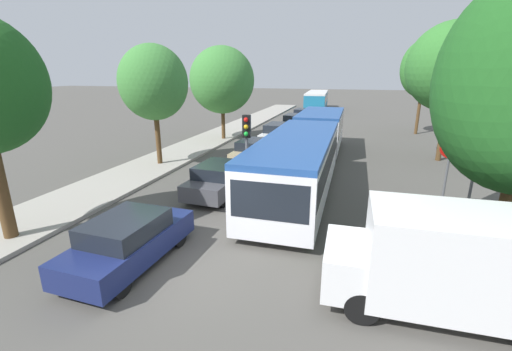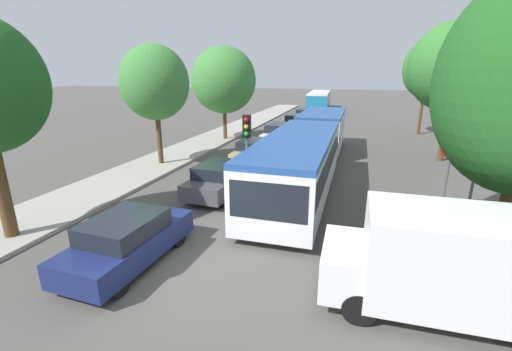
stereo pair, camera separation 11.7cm
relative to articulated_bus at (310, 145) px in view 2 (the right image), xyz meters
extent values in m
plane|color=#4F4C47|center=(-1.55, -10.03, -1.48)|extent=(200.00, 200.00, 0.00)
cube|color=#9E998E|center=(-8.44, 10.20, -1.41)|extent=(3.20, 50.46, 0.14)
cube|color=silver|center=(0.02, -3.72, -0.16)|extent=(2.63, 9.64, 2.08)
cube|color=black|center=(0.02, -3.72, 0.21)|extent=(2.65, 9.26, 0.91)
cube|color=#234C93|center=(0.02, -3.72, 0.98)|extent=(2.63, 9.64, 0.20)
cube|color=silver|center=(-0.03, 5.40, -0.16)|extent=(2.62, 6.60, 2.08)
cube|color=black|center=(-0.03, 5.40, 0.21)|extent=(2.64, 6.34, 0.91)
cube|color=#234C93|center=(-0.03, 5.40, 0.98)|extent=(2.62, 6.60, 0.20)
cylinder|color=black|center=(-0.01, 1.60, -0.16)|extent=(1.92, 1.02, 1.91)
cube|color=black|center=(0.04, -8.50, 0.09)|extent=(2.27, 0.11, 1.11)
cylinder|color=black|center=(1.12, -6.80, -0.97)|extent=(0.31, 1.02, 1.01)
cylinder|color=black|center=(-1.05, -6.81, -0.97)|extent=(0.31, 1.02, 1.01)
cylinder|color=black|center=(1.09, -0.64, -0.97)|extent=(0.31, 1.02, 1.01)
cylinder|color=black|center=(-1.08, -0.65, -0.97)|extent=(0.31, 1.02, 1.01)
cylinder|color=black|center=(1.06, 5.40, -0.97)|extent=(0.31, 1.02, 1.01)
cylinder|color=black|center=(-1.11, 5.39, -0.97)|extent=(0.31, 1.02, 1.01)
cube|color=teal|center=(-3.19, 30.43, -0.22)|extent=(3.16, 11.49, 1.98)
cube|color=black|center=(-3.19, 30.43, 0.14)|extent=(3.14, 10.93, 0.83)
cube|color=silver|center=(-3.19, 30.43, 0.87)|extent=(3.16, 11.49, 0.20)
cylinder|color=black|center=(-4.46, 34.12, -0.98)|extent=(0.35, 1.00, 0.99)
cylinder|color=black|center=(-2.35, 34.24, -0.98)|extent=(0.35, 1.00, 0.99)
cylinder|color=black|center=(-4.06, 26.96, -0.98)|extent=(0.35, 1.00, 0.99)
cylinder|color=black|center=(-1.95, 27.08, -0.98)|extent=(0.35, 1.00, 0.99)
cube|color=navy|center=(-3.40, -10.18, -0.91)|extent=(1.86, 4.05, 0.64)
cube|color=black|center=(-3.40, -10.28, -0.34)|extent=(1.64, 2.15, 0.49)
cylinder|color=black|center=(-4.05, -8.88, -1.17)|extent=(0.24, 0.62, 0.61)
cylinder|color=black|center=(-2.63, -8.94, -1.17)|extent=(0.24, 0.62, 0.61)
cylinder|color=black|center=(-4.16, -11.42, -1.17)|extent=(0.24, 0.62, 0.61)
cylinder|color=black|center=(-2.75, -11.49, -1.17)|extent=(0.24, 0.62, 0.61)
cube|color=#47474C|center=(-3.17, -4.36, -0.91)|extent=(1.85, 4.03, 0.64)
cube|color=black|center=(-3.17, -4.45, -0.35)|extent=(1.63, 2.14, 0.49)
cylinder|color=black|center=(-3.82, -3.06, -1.18)|extent=(0.23, 0.61, 0.60)
cylinder|color=black|center=(-2.41, -3.12, -1.18)|extent=(0.23, 0.61, 0.60)
cylinder|color=black|center=(-3.93, -5.59, -1.18)|extent=(0.23, 0.61, 0.60)
cylinder|color=black|center=(-2.52, -5.65, -1.18)|extent=(0.23, 0.61, 0.60)
cube|color=tan|center=(-3.27, 1.08, -0.92)|extent=(1.82, 3.96, 0.63)
cube|color=black|center=(-3.27, 0.99, -0.36)|extent=(1.61, 2.10, 0.48)
cylinder|color=black|center=(-3.91, 2.36, -1.18)|extent=(0.23, 0.60, 0.59)
cylinder|color=black|center=(-2.52, 2.30, -1.18)|extent=(0.23, 0.60, 0.59)
cylinder|color=black|center=(-4.02, -0.13, -1.18)|extent=(0.23, 0.60, 0.59)
cylinder|color=black|center=(-2.63, -0.19, -1.18)|extent=(0.23, 0.60, 0.59)
cube|color=white|center=(-3.01, 6.50, -0.85)|extent=(2.05, 4.46, 0.71)
cube|color=black|center=(-3.01, 6.39, -0.22)|extent=(1.81, 2.37, 0.54)
cylinder|color=black|center=(-3.72, 7.93, -1.14)|extent=(0.26, 0.68, 0.67)
cylinder|color=black|center=(-2.16, 7.87, -1.14)|extent=(0.26, 0.68, 0.67)
cylinder|color=black|center=(-3.85, 5.13, -1.14)|extent=(0.26, 0.68, 0.67)
cylinder|color=black|center=(-2.29, 5.06, -1.14)|extent=(0.26, 0.68, 0.67)
cube|color=#B7BABF|center=(-3.05, 12.96, -0.89)|extent=(1.94, 4.22, 0.67)
cube|color=black|center=(-3.05, 12.86, -0.29)|extent=(1.71, 2.24, 0.51)
cylinder|color=black|center=(-3.72, 14.32, -1.16)|extent=(0.24, 0.64, 0.63)
cylinder|color=black|center=(-2.25, 14.25, -1.16)|extent=(0.24, 0.64, 0.63)
cylinder|color=black|center=(-3.84, 11.67, -1.16)|extent=(0.24, 0.64, 0.63)
cylinder|color=black|center=(-2.37, 11.61, -1.16)|extent=(0.24, 0.64, 0.63)
cube|color=#284799|center=(-3.14, 18.34, -0.91)|extent=(1.87, 4.07, 0.65)
cube|color=black|center=(-3.14, 18.25, -0.34)|extent=(1.65, 2.16, 0.49)
cylinder|color=black|center=(-3.79, 19.65, -1.17)|extent=(0.24, 0.62, 0.61)
cylinder|color=black|center=(-2.37, 19.59, -1.17)|extent=(0.24, 0.62, 0.61)
cylinder|color=black|center=(-3.90, 17.10, -1.17)|extent=(0.24, 0.62, 0.61)
cylinder|color=black|center=(-2.48, 17.04, -1.17)|extent=(0.24, 0.62, 0.61)
cube|color=white|center=(4.70, -9.92, -0.17)|extent=(4.14, 2.09, 2.00)
cube|color=white|center=(2.20, -9.98, -0.64)|extent=(0.94, 1.92, 1.00)
cylinder|color=black|center=(2.62, -10.81, -1.12)|extent=(0.72, 0.25, 0.72)
cylinder|color=black|center=(2.58, -9.13, -1.12)|extent=(0.72, 0.25, 0.72)
cylinder|color=black|center=(5.88, -9.06, -1.12)|extent=(0.72, 0.25, 0.72)
cylinder|color=#56595E|center=(-1.99, -4.24, 0.22)|extent=(0.12, 0.12, 3.40)
cube|color=black|center=(-1.99, -4.24, 1.47)|extent=(0.35, 0.29, 0.90)
sphere|color=red|center=(-1.96, -4.39, 1.75)|extent=(0.18, 0.18, 0.18)
sphere|color=#EAAD14|center=(-1.96, -4.39, 1.47)|extent=(0.18, 0.18, 0.18)
sphere|color=green|center=(-1.96, -4.39, 1.19)|extent=(0.18, 0.18, 0.18)
cylinder|color=#56595E|center=(5.43, -4.07, -0.28)|extent=(0.08, 0.08, 2.40)
cylinder|color=red|center=(5.43, -4.07, 0.99)|extent=(0.70, 0.03, 0.70)
cube|color=white|center=(5.43, -4.09, 0.99)|extent=(0.50, 0.04, 0.14)
cylinder|color=#56595E|center=(6.29, -4.00, 0.32)|extent=(0.10, 0.10, 3.60)
cube|color=#197A38|center=(6.29, -4.00, 1.82)|extent=(0.29, 1.39, 0.28)
cube|color=#197A38|center=(6.29, -4.00, 1.48)|extent=(0.29, 1.39, 0.28)
cube|color=#197A38|center=(6.29, -4.00, 1.14)|extent=(0.29, 1.39, 0.28)
cylinder|color=#51381E|center=(-7.80, -10.08, 0.15)|extent=(0.39, 0.39, 3.25)
cylinder|color=#51381E|center=(-8.16, -0.93, 0.03)|extent=(0.27, 0.27, 3.02)
ellipsoid|color=#3D7F38|center=(-8.16, -0.93, 3.01)|extent=(3.58, 3.58, 3.90)
ellipsoid|color=#286623|center=(-8.16, -1.02, 2.42)|extent=(2.15, 2.15, 2.15)
cylinder|color=#51381E|center=(-7.47, 6.97, -0.16)|extent=(0.28, 0.28, 2.63)
ellipsoid|color=#3D7F38|center=(-7.47, 6.97, 2.96)|extent=(4.70, 4.70, 4.81)
ellipsoid|color=#33752D|center=(-8.00, 6.68, 2.24)|extent=(2.82, 2.82, 2.65)
cylinder|color=#51381E|center=(6.37, -6.65, -0.19)|extent=(0.31, 0.31, 2.57)
cylinder|color=#51381E|center=(7.02, 4.73, 0.25)|extent=(0.30, 0.30, 3.45)
ellipsoid|color=#33752D|center=(7.02, 4.73, 3.80)|extent=(4.88, 4.88, 4.87)
cylinder|color=#51381E|center=(7.07, 14.13, 0.31)|extent=(0.25, 0.25, 3.56)
ellipsoid|color=#33752D|center=(7.07, 14.13, 3.79)|extent=(3.66, 3.66, 4.55)
ellipsoid|color=#3D7F38|center=(6.68, 14.02, 3.11)|extent=(2.20, 2.20, 2.50)
camera|label=1|loc=(2.20, -17.16, 3.56)|focal=24.00mm
camera|label=2|loc=(2.31, -17.13, 3.56)|focal=24.00mm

